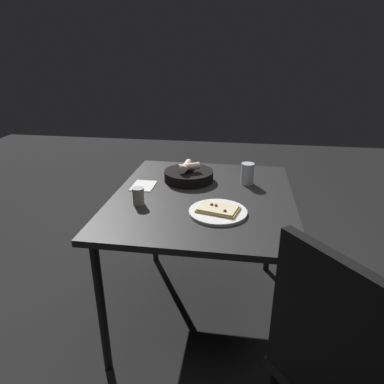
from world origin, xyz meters
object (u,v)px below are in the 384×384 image
object	(u,v)px
bread_basket	(189,175)
pepper_shaker	(138,197)
pizza_plate	(218,211)
chair_near	(347,370)
dining_table	(203,207)
beer_glass	(247,175)

from	to	relation	value
bread_basket	pepper_shaker	size ratio (longest dim) A/B	3.32
pizza_plate	chair_near	distance (m)	0.79
bread_basket	pizza_plate	bearing A→B (deg)	26.71
pizza_plate	pepper_shaker	world-z (taller)	pepper_shaker
pepper_shaker	chair_near	bearing A→B (deg)	51.94
bread_basket	chair_near	distance (m)	1.22
chair_near	bread_basket	bearing A→B (deg)	-147.32
dining_table	beer_glass	world-z (taller)	beer_glass
beer_glass	chair_near	world-z (taller)	chair_near
chair_near	pizza_plate	bearing A→B (deg)	-143.80
pizza_plate	bread_basket	distance (m)	0.45
dining_table	bread_basket	bearing A→B (deg)	-151.59
dining_table	chair_near	world-z (taller)	chair_near
dining_table	chair_near	size ratio (longest dim) A/B	1.09
bread_basket	beer_glass	size ratio (longest dim) A/B	2.36
pizza_plate	chair_near	world-z (taller)	chair_near
pizza_plate	beer_glass	world-z (taller)	beer_glass
beer_glass	chair_near	size ratio (longest dim) A/B	0.12
dining_table	bread_basket	distance (m)	0.25
beer_glass	pepper_shaker	distance (m)	0.63
pepper_shaker	beer_glass	bearing A→B (deg)	124.37
dining_table	pizza_plate	distance (m)	0.23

